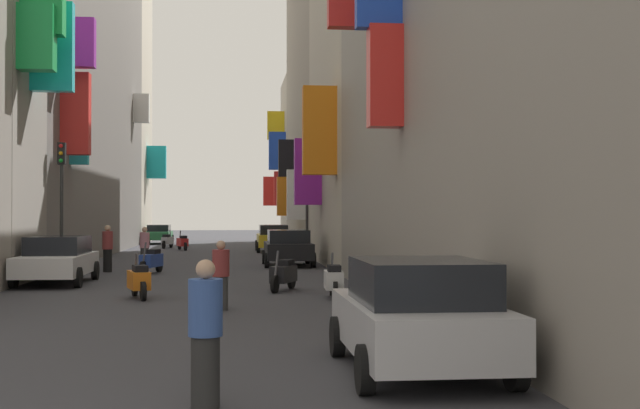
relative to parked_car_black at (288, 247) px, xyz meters
name	(u,v)px	position (x,y,z in m)	size (l,w,h in m)	color
ground_plane	(202,265)	(-3.53, 1.21, -0.77)	(140.00, 140.00, 0.00)	#38383D
building_left_mid_c	(51,42)	(-11.53, 9.64, 10.15)	(7.31, 28.60, 21.86)	slate
building_left_far	(106,97)	(-11.52, 27.58, 9.89)	(7.38, 7.26, 21.36)	#BCB29E
building_right_near	(561,12)	(4.46, -17.15, 5.50)	(7.35, 23.27, 12.54)	gray
building_right_mid_a	(393,81)	(4.45, 0.47, 6.91)	(7.21, 11.99, 15.39)	#BCB29E
building_right_mid_b	(346,100)	(4.46, 15.16, 8.13)	(7.26, 17.39, 17.83)	#9E9384
building_right_mid_c	(323,161)	(4.43, 27.53, 5.25)	(7.39, 7.35, 12.05)	#B2A899
parked_car_black	(288,247)	(0.00, 0.00, 0.00)	(2.00, 3.94, 1.47)	black
parked_car_green	(159,234)	(-7.45, 25.21, -0.06)	(1.85, 4.26, 1.33)	#236638
parked_car_yellow	(273,238)	(-0.02, 12.37, 0.01)	(1.90, 4.19, 1.50)	gold
parked_car_silver	(418,314)	(0.26, -22.45, 0.02)	(2.01, 3.95, 1.53)	#B7B7BC
parked_car_white	(57,259)	(-7.54, -7.66, -0.01)	(1.98, 4.43, 1.44)	white
scooter_white	(334,280)	(0.31, -12.80, -0.31)	(0.50, 1.83, 1.13)	silver
scooter_red	(182,242)	(-5.17, 14.80, -0.31)	(0.76, 1.85, 1.13)	red
scooter_silver	(167,241)	(-6.25, 17.56, -0.31)	(0.69, 1.86, 1.13)	#ADADB2
scooter_orange	(139,280)	(-4.57, -12.35, -0.31)	(0.71, 1.75, 1.13)	orange
scooter_blue	(151,261)	(-5.11, -3.70, -0.31)	(0.77, 1.88, 1.13)	#2D4CAD
scooter_black	(284,274)	(-0.83, -10.65, -0.31)	(0.84, 1.77, 1.13)	black
pedestrian_crossing	(221,276)	(-2.48, -15.02, -0.01)	(0.54, 0.54, 1.54)	#3A3A3A
pedestrian_near_left	(108,249)	(-6.79, -2.73, 0.08)	(0.53, 0.53, 1.71)	black
pedestrian_mid_street	(145,248)	(-5.69, -0.55, 0.03)	(0.49, 0.49, 1.61)	#353535
pedestrian_far_away	(205,334)	(-2.51, -24.15, 0.04)	(0.53, 0.53, 1.64)	#262626
traffic_light_near_corner	(62,186)	(-8.09, -4.43, 2.32)	(0.26, 0.34, 4.57)	#2D2D2D
traffic_light_far_corner	(307,193)	(1.07, 3.36, 2.27)	(0.26, 0.34, 4.49)	#2D2D2D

